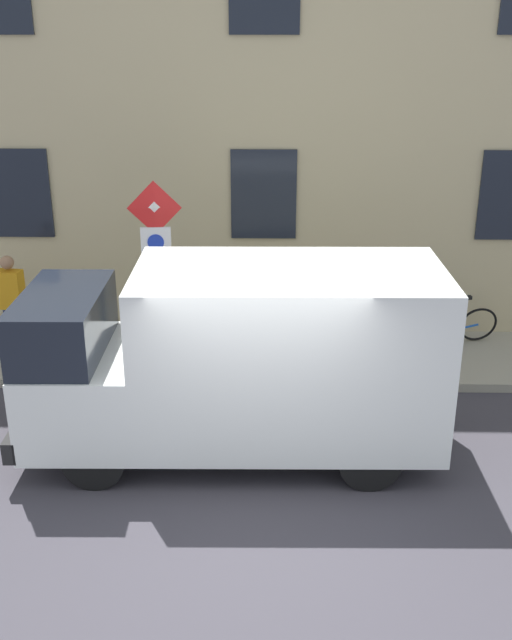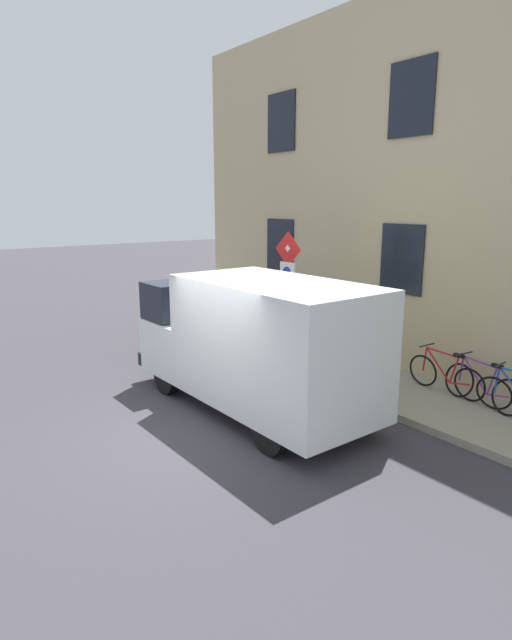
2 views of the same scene
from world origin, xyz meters
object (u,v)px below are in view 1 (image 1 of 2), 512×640
at_px(pedestrian, 12,303).
at_px(delivery_van, 241,357).
at_px(bicycle_red, 357,323).
at_px(bicycle_purple, 403,323).
at_px(bicycle_blue, 448,324).
at_px(sign_post_stacked, 157,254).
at_px(litter_bin, 277,347).

bearing_deg(pedestrian, delivery_van, 62.55).
xyz_separation_m(delivery_van, bicycle_red, (3.28, -1.85, -0.82)).
xyz_separation_m(delivery_van, bicycle_purple, (3.28, -2.63, -0.82)).
bearing_deg(bicycle_purple, bicycle_red, 7.47).
height_order(bicycle_purple, pedestrian, pedestrian).
relative_size(bicycle_red, pedestrian, 1.00).
bearing_deg(bicycle_purple, delivery_van, 58.65).
bearing_deg(bicycle_blue, bicycle_red, -7.44).
distance_m(sign_post_stacked, pedestrian, 2.81).
distance_m(delivery_van, bicycle_blue, 4.80).
xyz_separation_m(sign_post_stacked, pedestrian, (0.72, 2.51, -1.05)).
bearing_deg(litter_bin, delivery_van, 166.89).
bearing_deg(bicycle_blue, delivery_van, 36.44).
height_order(bicycle_blue, litter_bin, litter_bin).
bearing_deg(bicycle_purple, bicycle_blue, -172.72).
distance_m(bicycle_red, litter_bin, 1.84).
bearing_deg(litter_bin, pedestrian, 82.24).
relative_size(bicycle_purple, pedestrian, 1.00).
distance_m(delivery_van, litter_bin, 2.23).
distance_m(bicycle_purple, pedestrian, 6.51).
height_order(delivery_van, bicycle_blue, delivery_van).
height_order(sign_post_stacked, bicycle_red, sign_post_stacked).
distance_m(bicycle_purple, bicycle_red, 0.78).
bearing_deg(bicycle_red, sign_post_stacked, 24.48).
relative_size(bicycle_purple, bicycle_red, 1.00).
distance_m(sign_post_stacked, bicycle_blue, 5.17).
bearing_deg(bicycle_blue, litter_bin, 15.28).
bearing_deg(pedestrian, bicycle_purple, 102.82).
xyz_separation_m(bicycle_red, litter_bin, (-1.23, 1.37, 0.08)).
bearing_deg(bicycle_blue, pedestrian, -2.34).
bearing_deg(delivery_van, bicycle_blue, -137.02).
relative_size(bicycle_red, litter_bin, 1.90).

